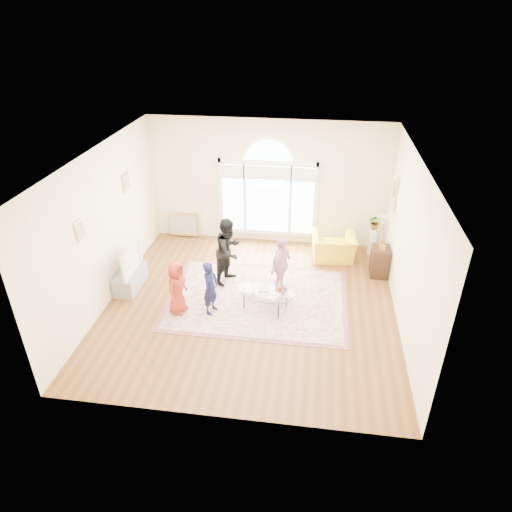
# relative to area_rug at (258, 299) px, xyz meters

# --- Properties ---
(ground) EXTENTS (6.00, 6.00, 0.00)m
(ground) POSITION_rel_area_rug_xyz_m (-0.12, -0.22, -0.01)
(ground) COLOR brown
(ground) RESTS_ON ground
(room_shell) EXTENTS (6.00, 6.00, 6.00)m
(room_shell) POSITION_rel_area_rug_xyz_m (-0.11, 2.61, 1.56)
(room_shell) COLOR #FAEAC3
(room_shell) RESTS_ON ground
(area_rug) EXTENTS (3.60, 2.60, 0.02)m
(area_rug) POSITION_rel_area_rug_xyz_m (0.00, 0.00, 0.00)
(area_rug) COLOR beige
(area_rug) RESTS_ON ground
(rug_border) EXTENTS (3.80, 2.80, 0.01)m
(rug_border) POSITION_rel_area_rug_xyz_m (0.00, 0.00, -0.00)
(rug_border) COLOR #874D4B
(rug_border) RESTS_ON ground
(tv_console) EXTENTS (0.45, 1.00, 0.42)m
(tv_console) POSITION_rel_area_rug_xyz_m (-2.87, 0.08, 0.20)
(tv_console) COLOR gray
(tv_console) RESTS_ON ground
(television) EXTENTS (0.17, 1.05, 0.60)m
(television) POSITION_rel_area_rug_xyz_m (-2.87, 0.08, 0.71)
(television) COLOR black
(television) RESTS_ON tv_console
(coffee_table) EXTENTS (1.39, 1.10, 0.54)m
(coffee_table) POSITION_rel_area_rug_xyz_m (0.20, -0.29, 0.39)
(coffee_table) COLOR silver
(coffee_table) RESTS_ON ground
(armchair) EXTENTS (1.11, 0.99, 0.66)m
(armchair) POSITION_rel_area_rug_xyz_m (1.60, 1.98, 0.32)
(armchair) COLOR yellow
(armchair) RESTS_ON ground
(side_cabinet) EXTENTS (0.40, 0.50, 0.70)m
(side_cabinet) POSITION_rel_area_rug_xyz_m (2.66, 1.40, 0.34)
(side_cabinet) COLOR black
(side_cabinet) RESTS_ON ground
(floor_lamp) EXTENTS (0.28, 0.28, 1.51)m
(floor_lamp) POSITION_rel_area_rug_xyz_m (2.59, 1.36, 1.27)
(floor_lamp) COLOR black
(floor_lamp) RESTS_ON ground
(plant_pedestal) EXTENTS (0.20, 0.20, 0.70)m
(plant_pedestal) POSITION_rel_area_rug_xyz_m (2.58, 2.38, 0.34)
(plant_pedestal) COLOR white
(plant_pedestal) RESTS_ON ground
(potted_plant) EXTENTS (0.37, 0.33, 0.37)m
(potted_plant) POSITION_rel_area_rug_xyz_m (2.58, 2.38, 0.88)
(potted_plant) COLOR #33722D
(potted_plant) RESTS_ON plant_pedestal
(leaning_picture) EXTENTS (0.80, 0.14, 0.62)m
(leaning_picture) POSITION_rel_area_rug_xyz_m (-2.38, 2.68, -0.01)
(leaning_picture) COLOR tan
(leaning_picture) RESTS_ON ground
(child_red) EXTENTS (0.47, 0.62, 1.16)m
(child_red) POSITION_rel_area_rug_xyz_m (-1.55, -0.67, 0.59)
(child_red) COLOR #9F2D1D
(child_red) RESTS_ON area_rug
(child_navy) EXTENTS (0.38, 0.48, 1.15)m
(child_navy) POSITION_rel_area_rug_xyz_m (-0.87, -0.59, 0.59)
(child_navy) COLOR #14173A
(child_navy) RESTS_ON area_rug
(child_black) EXTENTS (0.82, 0.91, 1.53)m
(child_black) POSITION_rel_area_rug_xyz_m (-0.73, 0.64, 0.77)
(child_black) COLOR black
(child_black) RESTS_ON area_rug
(child_pink) EXTENTS (0.60, 0.83, 1.31)m
(child_pink) POSITION_rel_area_rug_xyz_m (0.45, 0.35, 0.67)
(child_pink) COLOR #E5A2B6
(child_pink) RESTS_ON area_rug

